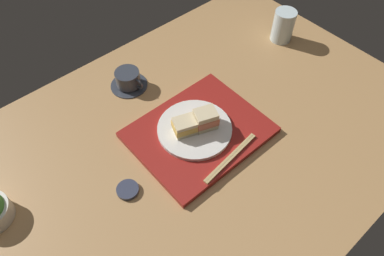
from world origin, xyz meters
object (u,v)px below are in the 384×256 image
Objects in this scene: sandwich_plate at (195,129)px; sandwich_near at (185,126)px; drinking_glass at (283,26)px; small_sauce_dish at (128,190)px; chopsticks_pair at (231,158)px; coffee_cup at (128,80)px; sandwich_far at (205,118)px.

sandwich_near is (-2.97, 0.98, 2.92)cm from sandwich_plate.
drinking_glass is 82.36cm from small_sauce_dish.
chopsticks_pair reaches higher than small_sauce_dish.
chopsticks_pair is 3.55× the size of small_sauce_dish.
coffee_cup is 60.19cm from drinking_glass.
coffee_cup is at bearing 96.00° from sandwich_plate.
sandwich_far is at bearing -165.16° from drinking_glass.
chopsticks_pair is 29.69cm from small_sauce_dish.
sandwich_plate is 1.76× the size of coffee_cup.
sandwich_near is 58.61cm from drinking_glass.
sandwich_far is at bearing -18.30° from sandwich_near.
sandwich_plate is 3.67× the size of small_sauce_dish.
drinking_glass is (53.45, 26.82, 3.70)cm from chopsticks_pair.
drinking_glass is (54.46, 12.66, 3.44)cm from sandwich_plate.
sandwich_near is 1.33× the size of small_sauce_dish.
chopsticks_pair is (-1.96, -13.18, -3.87)cm from sandwich_far.
sandwich_far reaches higher than coffee_cup.
coffee_cup is 39.93cm from small_sauce_dish.
sandwich_far is 0.64× the size of coffee_cup.
sandwich_plate is 2.77× the size of sandwich_far.
chopsticks_pair is 1.82× the size of drinking_glass.
chopsticks_pair is (1.01, -14.17, -0.26)cm from sandwich_plate.
sandwich_near is at bearing 161.70° from sandwich_far.
drinking_glass reaches higher than coffee_cup.
drinking_glass reaches higher than sandwich_plate.
sandwich_plate is at bearing -18.30° from sandwich_near.
sandwich_near is 6.30cm from sandwich_far.
sandwich_near is at bearing -89.68° from coffee_cup.
coffee_cup reaches higher than small_sauce_dish.
sandwich_plate is 30.00cm from coffee_cup.
chopsticks_pair is 59.92cm from drinking_glass.
sandwich_near is at bearing 8.78° from small_sauce_dish.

